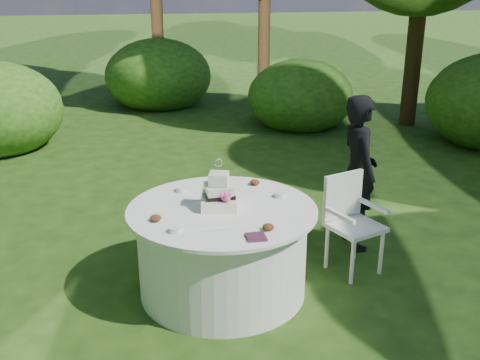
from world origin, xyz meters
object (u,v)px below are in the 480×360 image
at_px(table, 223,250).
at_px(guest, 358,173).
at_px(cake, 219,194).
at_px(napkins, 256,237).
at_px(chair, 350,216).

bearing_deg(table, guest, 23.23).
xyz_separation_m(table, cake, (-0.02, 0.01, 0.50)).
height_order(guest, cake, guest).
height_order(napkins, chair, chair).
distance_m(guest, table, 1.61).
bearing_deg(cake, guest, 22.59).
relative_size(napkins, guest, 0.09).
xyz_separation_m(napkins, chair, (1.06, 0.79, -0.26)).
relative_size(guest, table, 0.98).
distance_m(napkins, guest, 1.78).
bearing_deg(chair, cake, -172.05).
height_order(guest, table, guest).
bearing_deg(chair, guest, 61.30).
relative_size(guest, chair, 1.71).
relative_size(cake, chair, 0.47).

